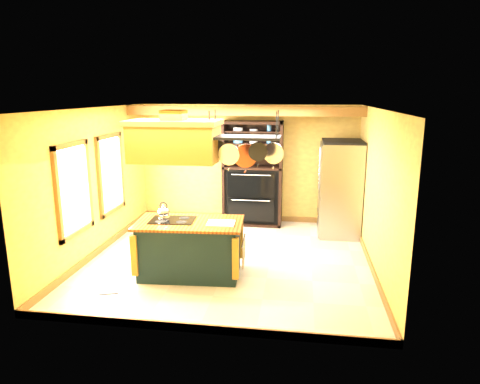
% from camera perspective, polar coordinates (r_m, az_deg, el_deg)
% --- Properties ---
extents(floor, '(5.00, 5.00, 0.00)m').
position_cam_1_polar(floor, '(7.90, -1.39, -8.88)').
color(floor, beige).
rests_on(floor, ground).
extents(ceiling, '(5.00, 5.00, 0.00)m').
position_cam_1_polar(ceiling, '(7.33, -1.51, 11.08)').
color(ceiling, white).
rests_on(ceiling, wall_back).
extents(wall_back, '(5.00, 0.02, 2.70)m').
position_cam_1_polar(wall_back, '(9.93, 0.99, 3.79)').
color(wall_back, gold).
rests_on(wall_back, floor).
extents(wall_front, '(5.00, 0.02, 2.70)m').
position_cam_1_polar(wall_front, '(5.14, -6.16, -5.23)').
color(wall_front, gold).
rests_on(wall_front, floor).
extents(wall_left, '(0.02, 5.00, 2.70)m').
position_cam_1_polar(wall_left, '(8.29, -18.74, 1.22)').
color(wall_left, gold).
rests_on(wall_left, floor).
extents(wall_right, '(0.02, 5.00, 2.70)m').
position_cam_1_polar(wall_right, '(7.50, 17.72, 0.09)').
color(wall_right, gold).
rests_on(wall_right, floor).
extents(ceiling_beam, '(5.00, 0.15, 0.20)m').
position_cam_1_polar(ceiling_beam, '(9.01, 0.36, 10.77)').
color(ceiling_beam, '#97622E').
rests_on(ceiling_beam, ceiling).
extents(window_near, '(0.06, 1.06, 1.56)m').
position_cam_1_polar(window_near, '(7.58, -21.24, 0.33)').
color(window_near, '#97622E').
rests_on(window_near, wall_left).
extents(window_far, '(0.06, 1.06, 1.56)m').
position_cam_1_polar(window_far, '(8.79, -16.82, 2.34)').
color(window_far, '#97622E').
rests_on(window_far, wall_left).
extents(kitchen_island, '(1.78, 1.06, 1.11)m').
position_cam_1_polar(kitchen_island, '(7.14, -6.70, -7.40)').
color(kitchen_island, black).
rests_on(kitchen_island, floor).
extents(range_hood, '(1.43, 0.81, 0.80)m').
position_cam_1_polar(range_hood, '(6.78, -8.73, 6.91)').
color(range_hood, '#A77C29').
rests_on(range_hood, ceiling).
extents(pot_rack, '(1.19, 0.55, 0.89)m').
position_cam_1_polar(pot_rack, '(6.56, 0.65, 6.40)').
color(pot_rack, black).
rests_on(pot_rack, ceiling).
extents(refrigerator, '(0.85, 1.00, 1.96)m').
position_cam_1_polar(refrigerator, '(9.22, 13.15, 0.23)').
color(refrigerator, '#909498').
rests_on(refrigerator, floor).
extents(hutch, '(1.33, 0.60, 2.35)m').
position_cam_1_polar(hutch, '(9.75, 1.72, 0.94)').
color(hutch, black).
rests_on(hutch, floor).
extents(floor_register, '(0.30, 0.21, 0.01)m').
position_cam_1_polar(floor_register, '(6.95, -17.06, -12.69)').
color(floor_register, black).
rests_on(floor_register, floor).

